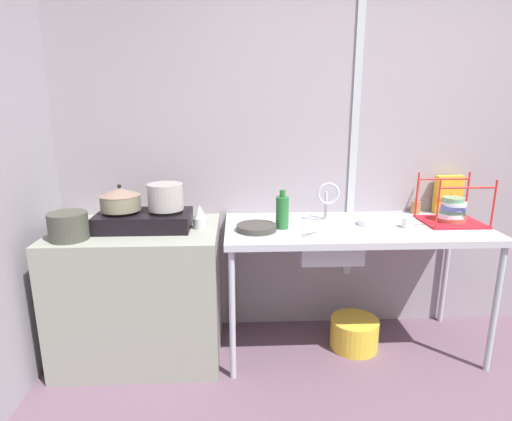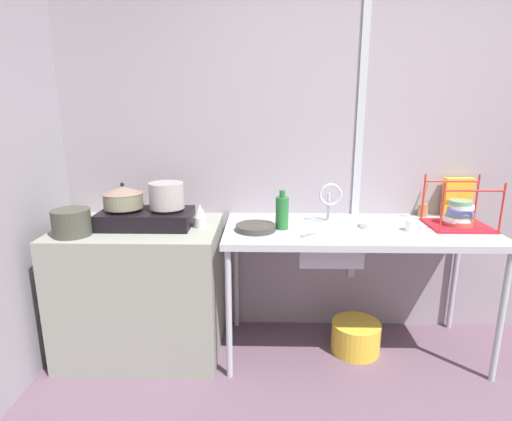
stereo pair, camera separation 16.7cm
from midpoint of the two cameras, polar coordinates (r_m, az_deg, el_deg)
wall_back at (r=2.97m, az=18.12°, el=7.61°), size 5.06×0.10×2.52m
wall_metal_strip at (r=2.87m, az=15.76°, el=10.09°), size 0.05×0.01×2.02m
counter_concrete at (r=2.79m, az=-13.66°, el=-10.46°), size 0.99×0.67×0.84m
counter_sink at (r=2.65m, az=15.52°, el=-3.48°), size 1.63×0.67×0.84m
stove at (r=2.62m, az=-13.12°, el=-1.02°), size 0.56×0.31×0.12m
pot_on_left_burner at (r=2.62m, az=-16.12°, el=1.79°), size 0.24×0.24×0.16m
pot_on_right_burner at (r=2.55m, az=-10.39°, el=2.04°), size 0.21×0.21×0.16m
pot_beside_stove at (r=2.56m, az=-22.40°, el=-1.56°), size 0.21×0.21×0.15m
percolator at (r=2.54m, az=-5.86°, el=-0.76°), size 0.08×0.08×0.15m
sink_basin at (r=2.58m, az=11.67°, el=-4.50°), size 0.37×0.37×0.18m
faucet at (r=2.67m, az=11.95°, el=1.87°), size 0.15×0.08×0.26m
frying_pan at (r=2.48m, az=1.89°, el=-2.39°), size 0.24×0.24×0.04m
dish_rack at (r=2.87m, az=27.70°, el=-0.68°), size 0.36×0.31×0.30m
cup_by_rack at (r=2.66m, az=22.32°, el=-1.95°), size 0.07×0.07×0.07m
small_bowl_on_drainboard at (r=2.66m, az=17.50°, el=-1.86°), size 0.15×0.15×0.04m
bottle_by_sink at (r=2.50m, az=5.53°, el=-0.27°), size 0.08×0.08×0.24m
cereal_box at (r=3.12m, az=27.40°, el=1.63°), size 0.19×0.07×0.26m
utensil_jar at (r=3.04m, az=23.49°, el=0.11°), size 0.07×0.07×0.22m
bucket_on_floor at (r=2.93m, az=15.24°, el=-16.46°), size 0.32×0.32×0.20m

